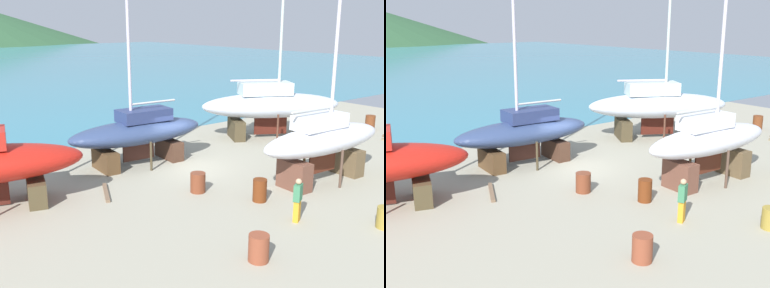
% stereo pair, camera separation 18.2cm
% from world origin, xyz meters
% --- Properties ---
extents(ground_plane, '(45.79, 45.79, 0.00)m').
position_xyz_m(ground_plane, '(0.00, -4.47, 0.00)').
color(ground_plane, '#9B9783').
extents(sailboat_small_center, '(7.35, 2.31, 11.23)m').
position_xyz_m(sailboat_small_center, '(3.44, -5.46, 1.94)').
color(sailboat_small_center, brown).
rests_on(sailboat_small_center, ground).
extents(sailboat_large_starboard, '(8.96, 6.60, 13.88)m').
position_xyz_m(sailboat_large_starboard, '(7.79, 1.76, 2.07)').
color(sailboat_large_starboard, '#53401D').
rests_on(sailboat_large_starboard, ground).
extents(sailboat_mid_port, '(7.51, 2.78, 12.30)m').
position_xyz_m(sailboat_mid_port, '(-1.76, 2.00, 1.70)').
color(sailboat_mid_port, '#523921').
rests_on(sailboat_mid_port, ground).
extents(worker, '(0.50, 0.40, 1.67)m').
position_xyz_m(worker, '(-0.93, -7.67, 0.87)').
color(worker, orange).
rests_on(worker, ground).
extents(barrel_rust_near, '(0.79, 0.79, 0.93)m').
position_xyz_m(barrel_rust_near, '(14.97, -0.87, 0.47)').
color(barrel_rust_near, brown).
rests_on(barrel_rust_near, ground).
extents(barrel_by_slipway, '(0.85, 0.85, 0.87)m').
position_xyz_m(barrel_by_slipway, '(-1.91, -3.05, 0.43)').
color(barrel_by_slipway, brown).
rests_on(barrel_by_slipway, ground).
extents(barrel_tar_black, '(0.90, 0.90, 0.87)m').
position_xyz_m(barrel_tar_black, '(-4.16, -8.84, 0.44)').
color(barrel_tar_black, brown).
rests_on(barrel_tar_black, ground).
extents(barrel_ochre, '(0.72, 0.72, 0.94)m').
position_xyz_m(barrel_ochre, '(-0.57, -5.43, 0.47)').
color(barrel_ochre, '#622B11').
rests_on(barrel_ochre, ground).
extents(timber_plank_near, '(1.01, 2.04, 0.12)m').
position_xyz_m(timber_plank_near, '(-5.15, -0.78, 0.06)').
color(timber_plank_near, brown).
rests_on(timber_plank_near, ground).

